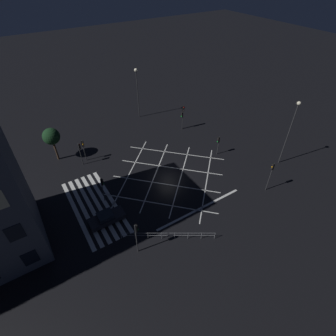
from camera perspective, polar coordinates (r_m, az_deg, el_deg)
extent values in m
plane|color=black|center=(37.63, 0.00, -1.64)|extent=(200.00, 200.00, 0.00)
cube|color=silver|center=(35.06, -12.26, -6.64)|extent=(12.50, 0.50, 0.01)
cube|color=silver|center=(34.91, -13.62, -7.18)|extent=(12.50, 0.50, 0.01)
cube|color=silver|center=(34.78, -15.00, -7.72)|extent=(12.50, 0.50, 0.01)
cube|color=silver|center=(34.68, -16.38, -8.25)|extent=(12.50, 0.50, 0.01)
cube|color=silver|center=(34.60, -17.78, -8.79)|extent=(12.50, 0.50, 0.01)
cube|color=silver|center=(34.54, -19.19, -9.32)|extent=(12.50, 0.50, 0.01)
cube|color=silver|center=(33.78, -2.10, -7.72)|extent=(10.90, 10.90, 0.01)
cube|color=silver|center=(38.94, -8.00, -0.42)|extent=(10.90, 10.90, 0.01)
cube|color=silver|center=(36.30, -0.65, -3.52)|extent=(10.90, 10.90, 0.01)
cube|color=silver|center=(37.98, -2.73, -1.23)|extent=(10.90, 10.90, 0.01)
cube|color=silver|center=(39.00, 0.60, 0.12)|extent=(10.90, 10.90, 0.01)
cube|color=silver|center=(37.37, 2.77, -2.05)|extent=(10.90, 10.90, 0.01)
cube|color=silver|center=(41.86, 1.68, 3.27)|extent=(10.90, 10.90, 0.01)
cube|color=silver|center=(37.11, 8.40, -2.87)|extent=(10.90, 10.90, 0.01)
cube|color=silver|center=(33.41, 6.90, -8.79)|extent=(0.30, 12.50, 0.01)
cube|color=black|center=(29.90, -27.77, -16.95)|extent=(0.06, 1.40, 1.80)
cube|color=black|center=(26.99, -30.33, -12.13)|extent=(0.06, 1.40, 1.80)
cylinder|color=#2D2D30|center=(41.25, -17.78, 3.61)|extent=(0.11, 0.11, 3.62)
cube|color=black|center=(40.42, -18.09, 5.01)|extent=(0.16, 0.28, 0.90)
sphere|color=black|center=(40.17, -18.12, 5.29)|extent=(0.18, 0.18, 0.18)
sphere|color=orange|center=(40.33, -18.04, 4.94)|extent=(0.18, 0.18, 0.18)
sphere|color=black|center=(40.49, -17.95, 4.59)|extent=(0.18, 0.18, 0.18)
cube|color=black|center=(40.50, -18.13, 5.07)|extent=(0.02, 0.36, 0.98)
cylinder|color=#2D2D30|center=(27.89, -6.88, -15.10)|extent=(0.11, 0.11, 4.41)
cube|color=black|center=(26.56, -6.90, -12.86)|extent=(0.28, 0.16, 0.90)
sphere|color=black|center=(26.35, -6.73, -12.37)|extent=(0.18, 0.18, 0.18)
sphere|color=black|center=(26.58, -6.68, -12.76)|extent=(0.18, 0.18, 0.18)
sphere|color=green|center=(26.82, -6.64, -13.16)|extent=(0.18, 0.18, 0.18)
cube|color=black|center=(26.54, -7.08, -12.94)|extent=(0.36, 0.02, 0.98)
cylinder|color=#2D2D30|center=(36.42, 21.28, -1.83)|extent=(0.11, 0.11, 4.59)
cube|color=black|center=(35.24, 21.81, 0.28)|extent=(0.28, 0.16, 0.90)
sphere|color=black|center=(34.98, 21.81, 0.59)|extent=(0.18, 0.18, 0.18)
sphere|color=orange|center=(35.16, 21.70, 0.21)|extent=(0.18, 0.18, 0.18)
sphere|color=black|center=(35.34, 21.58, -0.16)|extent=(0.18, 0.18, 0.18)
cube|color=black|center=(35.30, 21.91, 0.33)|extent=(0.36, 0.02, 0.98)
cylinder|color=#2D2D30|center=(47.14, 3.17, 10.26)|extent=(0.11, 0.11, 3.43)
cube|color=black|center=(46.49, 3.08, 11.52)|extent=(0.28, 0.16, 0.90)
sphere|color=black|center=(46.29, 2.98, 11.81)|extent=(0.18, 0.18, 0.18)
sphere|color=black|center=(46.43, 2.97, 11.49)|extent=(0.18, 0.18, 0.18)
sphere|color=green|center=(46.57, 2.95, 11.16)|extent=(0.18, 0.18, 0.18)
cube|color=black|center=(46.53, 3.18, 11.55)|extent=(0.36, 0.02, 0.98)
cylinder|color=#2D2D30|center=(41.47, 10.87, 4.83)|extent=(0.11, 0.11, 3.23)
cube|color=black|center=(40.77, 10.92, 6.05)|extent=(0.28, 0.16, 0.90)
sphere|color=black|center=(40.54, 10.85, 6.36)|extent=(0.18, 0.18, 0.18)
sphere|color=black|center=(40.70, 10.80, 6.01)|extent=(0.18, 0.18, 0.18)
sphere|color=green|center=(40.87, 10.75, 5.66)|extent=(0.18, 0.18, 0.18)
cube|color=black|center=(40.82, 11.01, 6.09)|extent=(0.36, 0.02, 0.98)
cylinder|color=#2D2D30|center=(47.03, 3.19, 10.91)|extent=(0.11, 0.11, 4.47)
cube|color=black|center=(46.13, 3.37, 12.73)|extent=(0.16, 0.28, 0.90)
sphere|color=red|center=(45.91, 3.47, 13.00)|extent=(0.18, 0.18, 0.18)
sphere|color=black|center=(46.05, 3.45, 12.67)|extent=(0.18, 0.18, 0.18)
sphere|color=black|center=(46.18, 3.44, 12.34)|extent=(0.18, 0.18, 0.18)
cube|color=black|center=(46.19, 3.30, 12.77)|extent=(0.02, 0.36, 0.98)
cylinder|color=#2D2D30|center=(33.82, -14.01, -4.71)|extent=(0.11, 0.11, 3.68)
cube|color=black|center=(32.94, -14.15, -2.95)|extent=(0.28, 0.16, 0.90)
sphere|color=black|center=(32.76, -14.06, -2.50)|extent=(0.18, 0.18, 0.18)
sphere|color=black|center=(32.96, -13.98, -2.89)|extent=(0.18, 0.18, 0.18)
sphere|color=green|center=(33.16, -13.90, -3.27)|extent=(0.18, 0.18, 0.18)
cube|color=black|center=(32.92, -14.30, -3.01)|extent=(0.36, 0.02, 0.98)
cylinder|color=#2D2D30|center=(40.53, -18.49, 2.84)|extent=(0.11, 0.11, 3.75)
cube|color=black|center=(39.78, -18.71, 4.48)|extent=(0.28, 0.16, 0.90)
sphere|color=red|center=(39.63, -18.65, 4.89)|extent=(0.18, 0.18, 0.18)
sphere|color=black|center=(39.80, -18.56, 4.54)|extent=(0.18, 0.18, 0.18)
sphere|color=black|center=(39.96, -18.47, 4.19)|extent=(0.18, 0.18, 0.18)
cube|color=black|center=(39.77, -18.83, 4.44)|extent=(0.36, 0.02, 0.98)
cylinder|color=#2D2D30|center=(40.80, 24.60, 6.38)|extent=(0.14, 0.14, 9.58)
sphere|color=#F4EAC6|center=(38.60, 26.61, 12.48)|extent=(0.53, 0.53, 0.53)
cylinder|color=#2D2D30|center=(50.23, -6.59, 15.45)|extent=(0.14, 0.14, 8.81)
sphere|color=#F4EAC6|center=(48.54, -7.02, 20.39)|extent=(0.63, 0.63, 0.63)
cylinder|color=#473323|center=(43.15, -23.20, 3.52)|extent=(0.30, 0.30, 3.21)
sphere|color=#143319|center=(41.84, -24.08, 6.30)|extent=(2.47, 2.47, 2.47)
cube|color=black|center=(32.35, -13.15, -10.64)|extent=(1.77, 4.26, 0.59)
cube|color=black|center=(31.91, -13.47, -10.06)|extent=(1.56, 1.79, 0.54)
sphere|color=white|center=(33.10, -10.15, -8.71)|extent=(0.16, 0.16, 0.16)
sphere|color=white|center=(32.40, -9.34, -9.96)|extent=(0.16, 0.16, 0.16)
cylinder|color=black|center=(33.17, -11.48, -9.08)|extent=(0.20, 0.67, 0.67)
cylinder|color=black|center=(32.20, -10.40, -10.85)|extent=(0.20, 0.67, 0.67)
cylinder|color=black|center=(32.81, -15.76, -10.78)|extent=(0.20, 0.67, 0.67)
cylinder|color=black|center=(31.83, -14.81, -12.63)|extent=(0.20, 0.67, 0.67)
cylinder|color=gray|center=(30.45, -10.14, -14.32)|extent=(0.05, 0.05, 1.05)
cylinder|color=gray|center=(30.23, -7.28, -14.42)|extent=(0.05, 0.05, 1.05)
cylinder|color=gray|center=(30.09, -4.38, -14.49)|extent=(0.05, 0.05, 1.05)
cylinder|color=gray|center=(30.01, -1.46, -14.53)|extent=(0.05, 0.05, 1.05)
cylinder|color=gray|center=(30.01, 1.46, -14.53)|extent=(0.05, 0.05, 1.05)
cylinder|color=gray|center=(30.09, 4.38, -14.49)|extent=(0.05, 0.05, 1.05)
cylinder|color=gray|center=(30.23, 7.28, -14.42)|extent=(0.05, 0.05, 1.05)
cylinder|color=gray|center=(30.45, 10.14, -14.32)|extent=(0.05, 0.05, 1.05)
cylinder|color=gray|center=(29.61, 0.00, -13.99)|extent=(5.57, 8.81, 0.04)
cylinder|color=gray|center=(29.96, 0.00, -14.47)|extent=(5.57, 8.81, 0.04)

